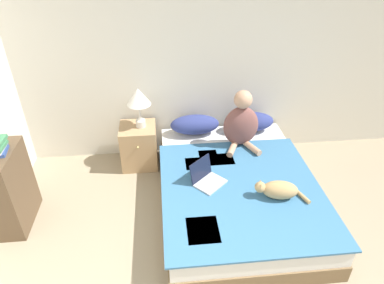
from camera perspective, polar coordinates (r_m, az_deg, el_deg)
name	(u,v)px	position (r m, az deg, el deg)	size (l,w,h in m)	color
wall_back	(205,56)	(4.11, 2.26, 14.06)	(5.40, 0.05, 2.55)	beige
bed	(236,190)	(3.70, 7.32, -7.97)	(1.57, 2.12, 0.39)	brown
pillow_near	(195,125)	(4.19, 0.47, 2.93)	(0.60, 0.29, 0.23)	navy
pillow_far	(250,122)	(4.32, 9.60, 3.35)	(0.60, 0.29, 0.23)	navy
person_sitting	(241,123)	(3.93, 8.20, 3.13)	(0.40, 0.39, 0.68)	brown
cat_tabby	(278,190)	(3.34, 14.17, -7.72)	(0.51, 0.25, 0.18)	tan
laptop_open	(207,178)	(3.44, 2.51, -6.05)	(0.39, 0.39, 0.23)	#B7B7BC
nightstand	(139,146)	(4.27, -8.81, -0.61)	(0.43, 0.44, 0.54)	tan
table_lamp	(138,99)	(3.97, -8.92, 7.16)	(0.28, 0.28, 0.49)	beige
bookshelf	(11,189)	(3.77, -27.96, -6.90)	(0.25, 0.59, 0.84)	brown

